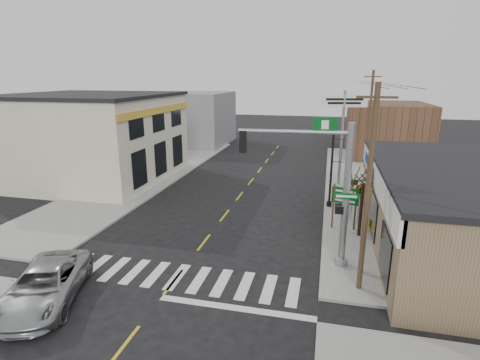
% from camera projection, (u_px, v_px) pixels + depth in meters
% --- Properties ---
extents(ground, '(140.00, 140.00, 0.00)m').
position_uv_depth(ground, '(174.00, 282.00, 15.77)').
color(ground, black).
rests_on(ground, ground).
extents(sidewalk_right, '(6.00, 38.00, 0.13)m').
position_uv_depth(sidewalk_right, '(369.00, 200.00, 25.93)').
color(sidewalk_right, gray).
rests_on(sidewalk_right, ground).
extents(sidewalk_left, '(6.00, 38.00, 0.13)m').
position_uv_depth(sidewalk_left, '(133.00, 183.00, 29.95)').
color(sidewalk_left, gray).
rests_on(sidewalk_left, ground).
extents(center_line, '(0.12, 56.00, 0.01)m').
position_uv_depth(center_line, '(225.00, 215.00, 23.27)').
color(center_line, gold).
rests_on(center_line, ground).
extents(crosswalk, '(11.00, 2.20, 0.01)m').
position_uv_depth(crosswalk, '(177.00, 277.00, 16.15)').
color(crosswalk, silver).
rests_on(crosswalk, ground).
extents(left_building, '(12.00, 12.00, 6.80)m').
position_uv_depth(left_building, '(92.00, 138.00, 30.88)').
color(left_building, beige).
rests_on(left_building, ground).
extents(bldg_distant_right, '(8.00, 10.00, 5.60)m').
position_uv_depth(bldg_distant_right, '(386.00, 129.00, 40.46)').
color(bldg_distant_right, brown).
rests_on(bldg_distant_right, ground).
extents(bldg_distant_left, '(9.00, 10.00, 6.40)m').
position_uv_depth(bldg_distant_left, '(192.00, 118.00, 47.36)').
color(bldg_distant_left, gray).
rests_on(bldg_distant_left, ground).
extents(suv, '(3.92, 5.61, 1.42)m').
position_uv_depth(suv, '(45.00, 285.00, 14.21)').
color(suv, '#9D9FA1').
rests_on(suv, ground).
extents(traffic_signal_pole, '(5.21, 0.39, 6.60)m').
position_uv_depth(traffic_signal_pole, '(328.00, 180.00, 16.10)').
color(traffic_signal_pole, '#92949C').
rests_on(traffic_signal_pole, sidewalk_right).
extents(guide_sign, '(1.47, 0.13, 2.57)m').
position_uv_depth(guide_sign, '(345.00, 200.00, 20.49)').
color(guide_sign, '#4C3823').
rests_on(guide_sign, sidewalk_right).
extents(fire_hydrant, '(0.21, 0.21, 0.68)m').
position_uv_depth(fire_hydrant, '(366.00, 224.00, 20.57)').
color(fire_hydrant, yellow).
rests_on(fire_hydrant, sidewalk_right).
extents(ped_crossing_sign, '(0.94, 0.07, 2.42)m').
position_uv_depth(ped_crossing_sign, '(360.00, 195.00, 21.30)').
color(ped_crossing_sign, gray).
rests_on(ped_crossing_sign, sidewalk_right).
extents(lamp_post, '(0.72, 0.57, 5.58)m').
position_uv_depth(lamp_post, '(333.00, 158.00, 23.68)').
color(lamp_post, black).
rests_on(lamp_post, sidewalk_right).
extents(dance_center_sign, '(3.39, 0.21, 7.21)m').
position_uv_depth(dance_center_sign, '(343.00, 115.00, 28.15)').
color(dance_center_sign, gray).
rests_on(dance_center_sign, sidewalk_right).
extents(bare_tree, '(2.17, 2.17, 4.35)m').
position_uv_depth(bare_tree, '(364.00, 174.00, 19.16)').
color(bare_tree, black).
rests_on(bare_tree, sidewalk_right).
extents(shrub_front, '(1.33, 1.33, 1.00)m').
position_uv_depth(shrub_front, '(438.00, 274.00, 15.19)').
color(shrub_front, '#1A3C17').
rests_on(shrub_front, sidewalk_right).
extents(shrub_back, '(1.19, 1.19, 0.89)m').
position_uv_depth(shrub_back, '(398.00, 212.00, 22.23)').
color(shrub_back, black).
rests_on(shrub_back, sidewalk_right).
extents(utility_pole_near, '(1.40, 0.21, 8.05)m').
position_uv_depth(utility_pole_near, '(368.00, 190.00, 13.99)').
color(utility_pole_near, '#4F4325').
rests_on(utility_pole_near, sidewalk_right).
extents(utility_pole_far, '(1.52, 0.23, 8.76)m').
position_uv_depth(utility_pole_far, '(369.00, 119.00, 33.96)').
color(utility_pole_far, '#483924').
rests_on(utility_pole_far, sidewalk_right).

